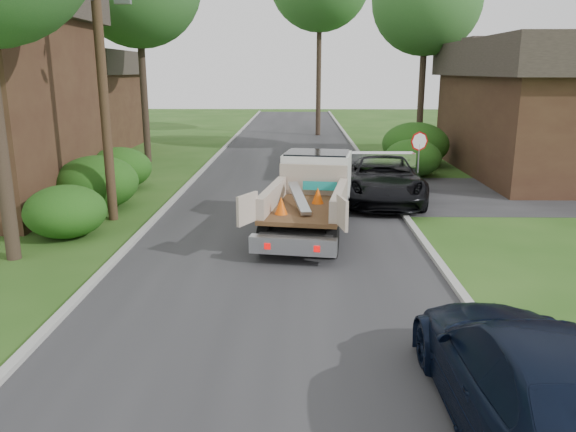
# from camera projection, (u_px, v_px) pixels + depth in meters

# --- Properties ---
(ground) EXTENTS (120.00, 120.00, 0.00)m
(ground) POSITION_uv_depth(u_px,v_px,m) (274.00, 274.00, 13.45)
(ground) COLOR #254B15
(ground) RESTS_ON ground
(road) EXTENTS (8.00, 90.00, 0.02)m
(road) POSITION_uv_depth(u_px,v_px,m) (285.00, 189.00, 23.12)
(road) COLOR #28282B
(road) RESTS_ON ground
(curb_left) EXTENTS (0.20, 90.00, 0.12)m
(curb_left) POSITION_uv_depth(u_px,v_px,m) (186.00, 187.00, 23.19)
(curb_left) COLOR #9E9E99
(curb_left) RESTS_ON ground
(curb_right) EXTENTS (0.20, 90.00, 0.12)m
(curb_right) POSITION_uv_depth(u_px,v_px,m) (385.00, 188.00, 23.03)
(curb_right) COLOR #9E9E99
(curb_right) RESTS_ON ground
(stop_sign) EXTENTS (0.71, 0.32, 2.48)m
(stop_sign) POSITION_uv_depth(u_px,v_px,m) (419.00, 150.00, 21.61)
(stop_sign) COLOR slate
(stop_sign) RESTS_ON ground
(utility_pole) EXTENTS (2.42, 1.25, 10.00)m
(utility_pole) POSITION_uv_depth(u_px,v_px,m) (101.00, 56.00, 17.08)
(utility_pole) COLOR #382619
(utility_pole) RESTS_ON ground
(house_left_far) EXTENTS (7.56, 7.56, 6.00)m
(house_left_far) POSITION_uv_depth(u_px,v_px,m) (69.00, 99.00, 34.23)
(house_left_far) COLOR #3C2318
(house_left_far) RESTS_ON ground
(house_right) EXTENTS (9.72, 12.96, 6.20)m
(house_right) POSITION_uv_depth(u_px,v_px,m) (567.00, 106.00, 25.96)
(house_right) COLOR #3C2318
(house_right) RESTS_ON ground
(hedge_left_a) EXTENTS (2.34, 2.34, 1.53)m
(hedge_left_a) POSITION_uv_depth(u_px,v_px,m) (66.00, 211.00, 16.28)
(hedge_left_a) COLOR #104611
(hedge_left_a) RESTS_ON ground
(hedge_left_b) EXTENTS (2.86, 2.86, 1.87)m
(hedge_left_b) POSITION_uv_depth(u_px,v_px,m) (97.00, 182.00, 19.63)
(hedge_left_b) COLOR #104611
(hedge_left_b) RESTS_ON ground
(hedge_left_c) EXTENTS (2.60, 2.60, 1.70)m
(hedge_left_c) POSITION_uv_depth(u_px,v_px,m) (120.00, 168.00, 23.04)
(hedge_left_c) COLOR #104611
(hedge_left_c) RESTS_ON ground
(hedge_right_a) EXTENTS (2.60, 2.60, 1.70)m
(hedge_right_a) POSITION_uv_depth(u_px,v_px,m) (413.00, 158.00, 25.71)
(hedge_right_a) COLOR #104611
(hedge_right_a) RESTS_ON ground
(hedge_right_b) EXTENTS (3.38, 3.38, 2.21)m
(hedge_right_b) POSITION_uv_depth(u_px,v_px,m) (415.00, 144.00, 28.53)
(hedge_right_b) COLOR #104611
(hedge_right_b) RESTS_ON ground
(tree_right_far) EXTENTS (6.00, 6.00, 11.50)m
(tree_right_far) POSITION_uv_depth(u_px,v_px,m) (427.00, 0.00, 30.53)
(tree_right_far) COLOR #2D2119
(tree_right_far) RESTS_ON ground
(flatbed_truck) EXTENTS (3.28, 6.11, 2.21)m
(flatbed_truck) POSITION_uv_depth(u_px,v_px,m) (312.00, 189.00, 17.18)
(flatbed_truck) COLOR black
(flatbed_truck) RESTS_ON ground
(black_pickup) EXTENTS (3.33, 6.35, 1.71)m
(black_pickup) POSITION_uv_depth(u_px,v_px,m) (383.00, 178.00, 20.89)
(black_pickup) COLOR black
(black_pickup) RESTS_ON ground
(navy_suv) EXTENTS (2.27, 5.48, 1.58)m
(navy_suv) POSITION_uv_depth(u_px,v_px,m) (530.00, 379.00, 7.37)
(navy_suv) COLOR black
(navy_suv) RESTS_ON ground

